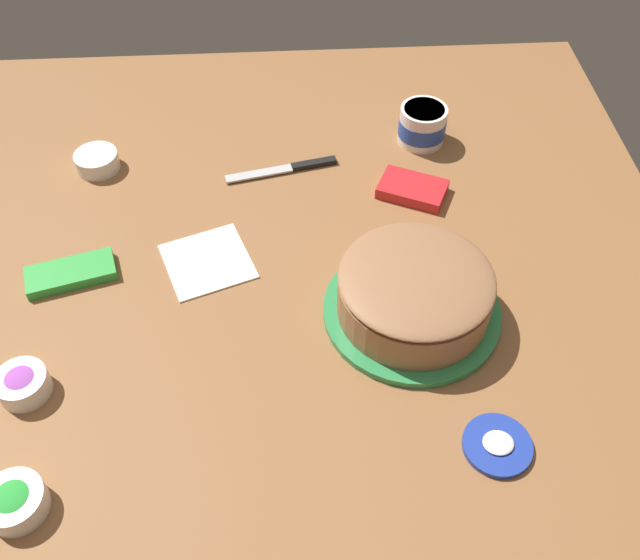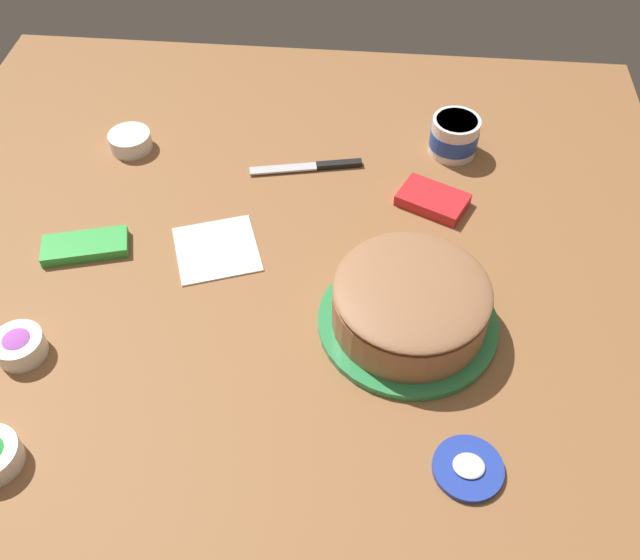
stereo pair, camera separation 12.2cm
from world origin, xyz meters
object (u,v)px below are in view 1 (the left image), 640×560
at_px(spreading_knife, 292,168).
at_px(sprinkle_bowl_rainbow, 22,383).
at_px(sprinkle_bowl_green, 14,501).
at_px(frosting_tub_lid, 497,445).
at_px(candy_box_lower, 71,273).
at_px(paper_napkin, 208,261).
at_px(frosting_tub, 422,124).
at_px(candy_box_upper, 412,189).
at_px(frosted_cake, 414,295).
at_px(sprinkle_bowl_yellow, 97,161).

height_order(spreading_knife, sprinkle_bowl_rainbow, sprinkle_bowl_rainbow).
height_order(sprinkle_bowl_rainbow, sprinkle_bowl_green, same).
distance_m(frosting_tub_lid, candy_box_lower, 0.79).
bearing_deg(candy_box_lower, frosting_tub_lid, 135.65).
bearing_deg(sprinkle_bowl_green, paper_napkin, -118.21).
distance_m(frosting_tub, spreading_knife, 0.30).
xyz_separation_m(candy_box_upper, paper_napkin, (0.40, 0.16, -0.01)).
bearing_deg(candy_box_lower, spreading_knife, -161.73).
bearing_deg(frosting_tub_lid, sprinkle_bowl_green, 4.33).
relative_size(sprinkle_bowl_rainbow, candy_box_lower, 0.53).
height_order(spreading_knife, paper_napkin, spreading_knife).
distance_m(frosted_cake, frosting_tub, 0.49).
height_order(sprinkle_bowl_rainbow, candy_box_lower, sprinkle_bowl_rainbow).
height_order(candy_box_lower, paper_napkin, candy_box_lower).
distance_m(frosting_tub_lid, candy_box_upper, 0.57).
distance_m(sprinkle_bowl_yellow, candy_box_lower, 0.31).
distance_m(frosted_cake, sprinkle_bowl_rainbow, 0.65).
bearing_deg(frosting_tub, candy_box_upper, 75.60).
relative_size(frosting_tub, sprinkle_bowl_rainbow, 1.24).
relative_size(frosting_tub, sprinkle_bowl_yellow, 1.14).
relative_size(sprinkle_bowl_rainbow, sprinkle_bowl_green, 0.94).
relative_size(frosted_cake, sprinkle_bowl_yellow, 3.42).
relative_size(frosting_tub_lid, sprinkle_bowl_rainbow, 1.27).
distance_m(sprinkle_bowl_green, candy_box_lower, 0.43).
bearing_deg(sprinkle_bowl_green, spreading_knife, -119.99).
xyz_separation_m(frosted_cake, paper_napkin, (0.36, -0.14, -0.05)).
distance_m(frosted_cake, candy_box_upper, 0.31).
xyz_separation_m(sprinkle_bowl_yellow, sprinkle_bowl_rainbow, (0.04, 0.54, 0.00)).
bearing_deg(sprinkle_bowl_rainbow, candy_box_upper, -147.97).
bearing_deg(spreading_knife, sprinkle_bowl_rainbow, 49.46).
xyz_separation_m(frosted_cake, sprinkle_bowl_rainbow, (0.63, 0.12, -0.03)).
height_order(frosted_cake, candy_box_upper, frosted_cake).
relative_size(frosting_tub_lid, spreading_knife, 0.45).
relative_size(frosting_tub, spreading_knife, 0.44).
relative_size(spreading_knife, sprinkle_bowl_yellow, 2.61).
bearing_deg(paper_napkin, candy_box_lower, 5.22).
bearing_deg(frosting_tub, paper_napkin, 36.71).
relative_size(sprinkle_bowl_rainbow, paper_napkin, 0.55).
bearing_deg(frosting_tub_lid, candy_box_upper, -85.46).
distance_m(frosted_cake, sprinkle_bowl_green, 0.68).
relative_size(sprinkle_bowl_green, paper_napkin, 0.59).
relative_size(spreading_knife, candy_box_lower, 1.50).
relative_size(candy_box_lower, candy_box_upper, 1.20).
distance_m(frosting_tub_lid, paper_napkin, 0.60).
bearing_deg(spreading_knife, frosted_cake, 116.29).
bearing_deg(sprinkle_bowl_green, candy_box_lower, -90.03).
bearing_deg(paper_napkin, spreading_knife, -123.07).
relative_size(frosting_tub_lid, sprinkle_bowl_yellow, 1.17).
xyz_separation_m(frosted_cake, frosting_tub, (-0.09, -0.48, -0.01)).
distance_m(sprinkle_bowl_yellow, sprinkle_bowl_green, 0.74).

